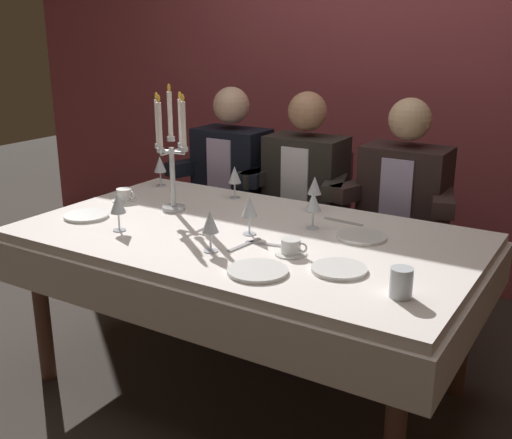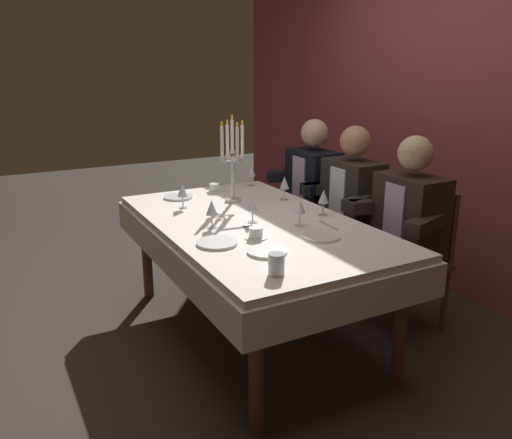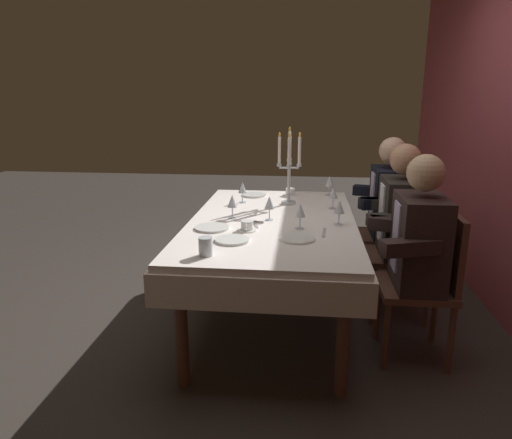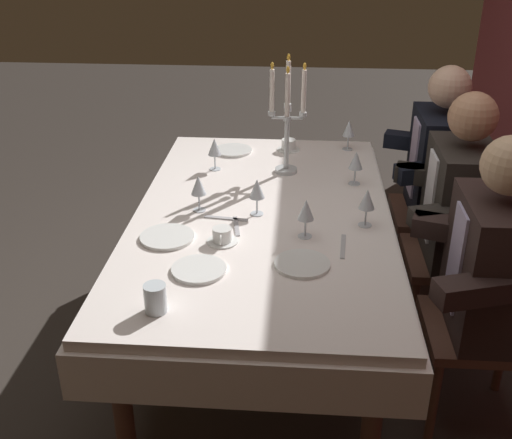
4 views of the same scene
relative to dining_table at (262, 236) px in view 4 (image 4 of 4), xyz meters
The scene contains 23 objects.
ground_plane 0.62m from the dining_table, ahead, with size 12.00×12.00×0.00m, color #362F2A.
dining_table is the anchor object (origin of this frame).
candelabra 0.62m from the dining_table, 169.18° to the left, with size 0.19×0.19×0.59m.
dinner_plate_0 0.56m from the dining_table, 21.02° to the right, with size 0.20×0.20×0.01m, color white.
dinner_plate_1 0.77m from the dining_table, 164.34° to the right, with size 0.20×0.20×0.01m, color white.
dinner_plate_2 0.49m from the dining_table, 21.85° to the left, with size 0.21×0.21×0.01m, color white.
dinner_plate_3 0.47m from the dining_table, 52.97° to the right, with size 0.22×0.22×0.01m, color white.
wine_glass_0 0.59m from the dining_table, 128.90° to the left, with size 0.07×0.07×0.16m.
wine_glass_1 0.94m from the dining_table, 153.10° to the left, with size 0.07×0.07×0.16m.
wine_glass_2 0.59m from the dining_table, 150.28° to the right, with size 0.07×0.07×0.16m.
wine_glass_3 0.50m from the dining_table, 77.32° to the left, with size 0.07×0.07×0.16m.
wine_glass_4 0.37m from the dining_table, 40.95° to the left, with size 0.07×0.07×0.16m.
wine_glass_5 0.24m from the dining_table, 39.62° to the right, with size 0.07×0.07×0.16m.
wine_glass_6 0.36m from the dining_table, 88.47° to the right, with size 0.07×0.07×0.16m.
water_tumbler_0 0.84m from the dining_table, 21.02° to the right, with size 0.07×0.07×0.10m, color silver.
coffee_cup_0 0.35m from the dining_table, 25.83° to the right, with size 0.13×0.12×0.06m.
coffee_cup_1 0.80m from the dining_table, behind, with size 0.13×0.12×0.06m.
knife_0 0.21m from the dining_table, 61.01° to the right, with size 0.19×0.02×0.01m, color #B7B7BC.
spoon_1 0.22m from the dining_table, 32.78° to the right, with size 0.17×0.02×0.01m, color #B7B7BC.
knife_2 0.46m from the dining_table, 49.02° to the left, with size 0.19×0.02×0.01m, color #B7B7BC.
seated_diner_0 1.11m from the dining_table, 126.76° to the left, with size 0.63×0.48×1.24m.
seated_diner_1 0.91m from the dining_table, 101.10° to the left, with size 0.63×0.48×1.24m.
seated_diner_2 0.97m from the dining_table, 66.45° to the left, with size 0.63×0.48×1.24m.
Camera 4 is at (2.44, 0.16, 1.93)m, focal length 43.87 mm.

